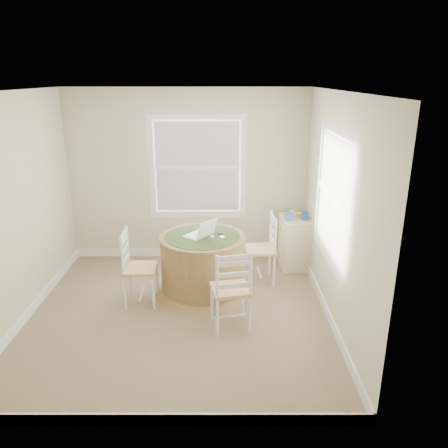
{
  "coord_description": "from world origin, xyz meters",
  "views": [
    {
      "loc": [
        0.55,
        -4.68,
        2.75
      ],
      "look_at": [
        0.55,
        0.45,
        1.0
      ],
      "focal_mm": 35.0,
      "sensor_mm": 36.0,
      "label": 1
    }
  ],
  "objects_px": {
    "chair_right": "(260,249)",
    "laptop": "(200,233)",
    "corner_chest": "(294,242)",
    "chair_near": "(231,289)",
    "round_table": "(203,262)",
    "chair_left": "(140,268)"
  },
  "relations": [
    {
      "from": "chair_near",
      "to": "corner_chest",
      "type": "distance_m",
      "value": 1.94
    },
    {
      "from": "corner_chest",
      "to": "chair_near",
      "type": "bearing_deg",
      "value": -123.02
    },
    {
      "from": "chair_left",
      "to": "chair_right",
      "type": "distance_m",
      "value": 1.67
    },
    {
      "from": "chair_near",
      "to": "chair_right",
      "type": "distance_m",
      "value": 1.26
    },
    {
      "from": "laptop",
      "to": "corner_chest",
      "type": "xyz_separation_m",
      "value": [
        1.35,
        0.83,
        -0.44
      ]
    },
    {
      "from": "chair_right",
      "to": "laptop",
      "type": "height_order",
      "value": "laptop"
    },
    {
      "from": "round_table",
      "to": "chair_left",
      "type": "height_order",
      "value": "chair_left"
    },
    {
      "from": "round_table",
      "to": "chair_near",
      "type": "distance_m",
      "value": 0.91
    },
    {
      "from": "chair_right",
      "to": "chair_left",
      "type": "bearing_deg",
      "value": -71.39
    },
    {
      "from": "laptop",
      "to": "corner_chest",
      "type": "bearing_deg",
      "value": 158.95
    },
    {
      "from": "chair_near",
      "to": "corner_chest",
      "type": "xyz_separation_m",
      "value": [
        0.98,
        1.67,
        -0.09
      ]
    },
    {
      "from": "round_table",
      "to": "chair_near",
      "type": "bearing_deg",
      "value": -84.53
    },
    {
      "from": "round_table",
      "to": "chair_left",
      "type": "xyz_separation_m",
      "value": [
        -0.77,
        -0.28,
        0.04
      ]
    },
    {
      "from": "chair_near",
      "to": "laptop",
      "type": "xyz_separation_m",
      "value": [
        -0.38,
        0.85,
        0.35
      ]
    },
    {
      "from": "chair_right",
      "to": "laptop",
      "type": "relative_size",
      "value": 2.06
    },
    {
      "from": "corner_chest",
      "to": "chair_right",
      "type": "bearing_deg",
      "value": -141.47
    },
    {
      "from": "round_table",
      "to": "laptop",
      "type": "bearing_deg",
      "value": 141.55
    },
    {
      "from": "corner_chest",
      "to": "round_table",
      "type": "bearing_deg",
      "value": -150.51
    },
    {
      "from": "round_table",
      "to": "corner_chest",
      "type": "bearing_deg",
      "value": 15.05
    },
    {
      "from": "laptop",
      "to": "corner_chest",
      "type": "relative_size",
      "value": 0.6
    },
    {
      "from": "chair_near",
      "to": "round_table",
      "type": "bearing_deg",
      "value": -78.62
    },
    {
      "from": "chair_left",
      "to": "corner_chest",
      "type": "distance_m",
      "value": 2.38
    }
  ]
}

